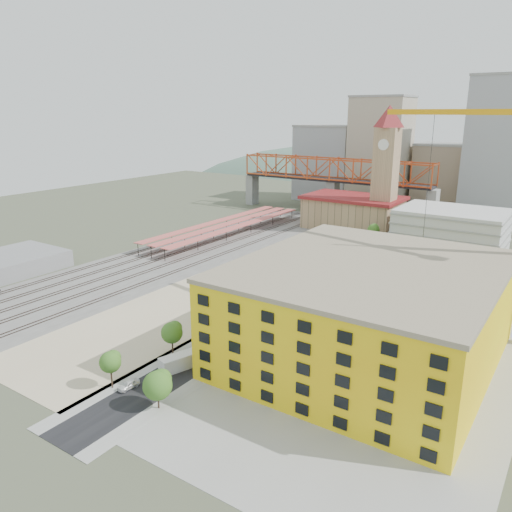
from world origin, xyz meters
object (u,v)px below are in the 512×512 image
Objects in this scene: clock_tower at (386,159)px; car_0 at (129,385)px; site_trailer_d at (296,295)px; construction_building at (368,311)px; site_trailer_b at (226,337)px; site_trailer_c at (262,315)px; site_trailer_a at (186,360)px.

car_0 is (5.00, -133.59, -28.01)m from clock_tower.
site_trailer_d is 2.37× the size of car_0.
clock_tower is at bearing 108.78° from construction_building.
construction_building is 33.03m from site_trailer_d.
construction_building reaches higher than site_trailer_b.
car_0 is at bearing -82.81° from site_trailer_c.
construction_building is at bearing -71.22° from clock_tower.
site_trailer_b is 28.79m from site_trailer_d.
construction_building reaches higher than site_trailer_d.
site_trailer_c is 36.99m from car_0.
site_trailer_b is at bearing -158.79° from construction_building.
site_trailer_a reaches higher than site_trailer_d.
clock_tower is 86.16m from site_trailer_d.
site_trailer_a is 25.55m from site_trailer_c.
site_trailer_b is at bearing 108.62° from site_trailer_a.
clock_tower reaches higher than construction_building.
clock_tower is 5.14× the size of site_trailer_a.
construction_building is 5.18× the size of site_trailer_c.
site_trailer_a reaches higher than site_trailer_c.
site_trailer_c is at bearing 108.62° from site_trailer_a.
site_trailer_a is at bearing 82.86° from car_0.
construction_building is at bearing 56.92° from car_0.
site_trailer_a is at bearing -86.26° from clock_tower.
clock_tower is at bearing 103.14° from site_trailer_b.
clock_tower is 1.03× the size of construction_building.
site_trailer_b is at bearing -78.16° from site_trailer_c.
clock_tower is 136.59m from car_0.
car_0 is (-3.00, -23.51, -0.58)m from site_trailer_b.
site_trailer_a reaches higher than site_trailer_b.
car_0 is (-3.00, -52.30, -0.62)m from site_trailer_d.
site_trailer_b reaches higher than car_0.
car_0 is (-3.00, -11.31, -0.70)m from site_trailer_a.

